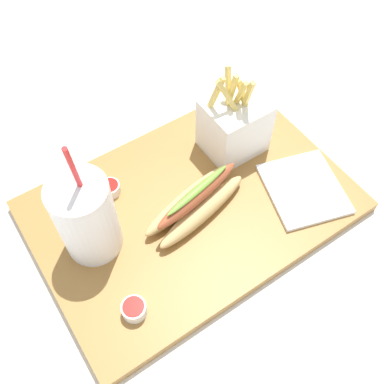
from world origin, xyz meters
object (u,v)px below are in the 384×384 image
Objects in this scene: hot_dog_1 at (195,203)px; fries_basket at (234,125)px; ketchup_cup_2 at (110,188)px; ketchup_cup_1 at (134,309)px; napkin_stack at (304,189)px; soda_cup at (86,218)px.

fries_basket is at bearing 30.28° from hot_dog_1.
ketchup_cup_1 is at bearing -108.98° from ketchup_cup_2.
fries_basket is 4.99× the size of ketchup_cup_2.
napkin_stack is (0.33, 0.02, -0.01)m from ketchup_cup_1.
hot_dog_1 is 0.14m from ketchup_cup_2.
fries_basket is 0.15m from napkin_stack.
hot_dog_1 is 5.45× the size of ketchup_cup_1.
ketchup_cup_2 is 0.25× the size of napkin_stack.
ketchup_cup_2 is (-0.09, 0.11, -0.01)m from hot_dog_1.
fries_basket is 0.33m from ketchup_cup_1.
fries_basket is 0.86× the size of hot_dog_1.
soda_cup is 6.75× the size of ketchup_cup_2.
napkin_stack is at bearing -17.76° from soda_cup.
fries_basket reaches higher than ketchup_cup_2.
napkin_stack is at bearing -33.34° from ketchup_cup_2.
hot_dog_1 is at bearing 158.75° from napkin_stack.
ketchup_cup_2 is at bearing 71.02° from ketchup_cup_1.
napkin_stack is (0.26, -0.17, -0.01)m from ketchup_cup_2.
soda_cup is at bearing 162.24° from napkin_stack.
fries_basket is (0.28, 0.04, -0.02)m from soda_cup.
ketchup_cup_1 reaches higher than ketchup_cup_2.
fries_basket is 0.22m from ketchup_cup_2.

